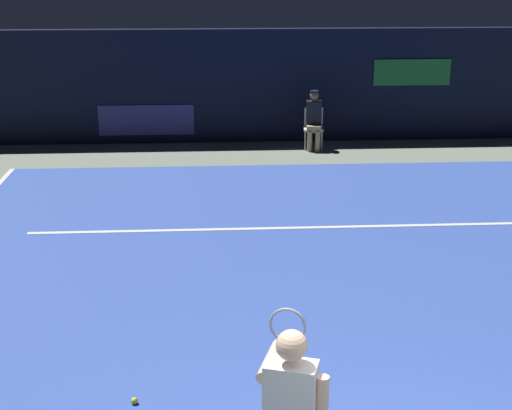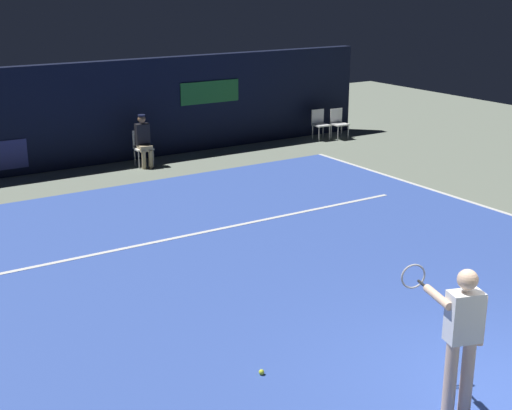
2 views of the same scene
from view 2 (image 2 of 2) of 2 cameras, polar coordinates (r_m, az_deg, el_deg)
name	(u,v)px [view 2 (image 2 of 2)]	position (r m, az deg, el deg)	size (l,w,h in m)	color
ground_plane	(279,265)	(12.26, 1.77, -4.71)	(33.01, 33.01, 0.00)	gray
court_surface	(279,265)	(12.25, 1.77, -4.68)	(11.02, 11.97, 0.01)	#3856B2
line_sideline_left	(498,211)	(15.83, 18.30, -0.41)	(0.10, 11.97, 0.01)	white
line_service	(216,230)	(13.92, -3.12, -1.93)	(8.60, 0.10, 0.01)	white
back_wall	(93,114)	(19.09, -12.57, 6.95)	(16.48, 0.33, 2.60)	black
tennis_player	(461,334)	(8.15, 15.67, -9.63)	(0.50, 1.04, 1.73)	beige
line_judge_on_chair	(143,140)	(18.69, -8.77, 5.03)	(0.48, 0.56, 1.32)	white
courtside_chair_near	(320,123)	(21.79, 4.99, 6.41)	(0.46, 0.44, 0.88)	white
courtside_chair_far	(338,122)	(21.98, 6.44, 6.46)	(0.46, 0.43, 0.88)	white
tennis_ball	(262,372)	(9.04, 0.43, -12.89)	(0.07, 0.07, 0.07)	#CCE033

